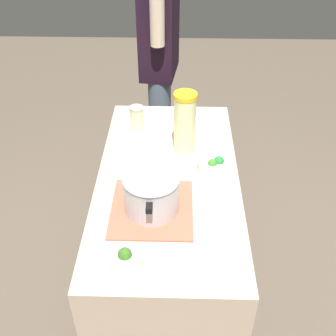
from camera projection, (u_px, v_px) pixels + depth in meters
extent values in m
plane|color=brown|center=(168.00, 296.00, 2.41)|extent=(8.00, 8.00, 0.00)
cube|color=#C7AE92|center=(168.00, 244.00, 2.14)|extent=(1.25, 0.63, 0.89)
cube|color=#A65A43|center=(152.00, 209.00, 1.70)|extent=(0.35, 0.33, 0.01)
cylinder|color=#B7B7BC|center=(151.00, 194.00, 1.65)|extent=(0.22, 0.22, 0.15)
torus|color=#99999E|center=(151.00, 178.00, 1.60)|extent=(0.23, 0.23, 0.01)
cube|color=black|center=(149.00, 208.00, 1.52)|extent=(0.04, 0.02, 0.02)
cube|color=black|center=(153.00, 165.00, 1.72)|extent=(0.04, 0.02, 0.02)
cylinder|color=beige|center=(185.00, 125.00, 1.94)|extent=(0.10, 0.10, 0.28)
cylinder|color=yellow|center=(186.00, 96.00, 1.85)|extent=(0.11, 0.11, 0.02)
ellipsoid|color=yellow|center=(185.00, 117.00, 1.93)|extent=(0.04, 0.04, 0.01)
cylinder|color=beige|center=(137.00, 119.00, 2.15)|extent=(0.07, 0.07, 0.12)
cylinder|color=#B2AD99|center=(136.00, 108.00, 2.11)|extent=(0.07, 0.07, 0.01)
cylinder|color=silver|center=(125.00, 260.00, 1.47)|extent=(0.12, 0.12, 0.05)
ellipsoid|color=#376420|center=(125.00, 255.00, 1.45)|extent=(0.05, 0.05, 0.06)
ellipsoid|color=#3B771B|center=(125.00, 256.00, 1.46)|extent=(0.04, 0.04, 0.04)
ellipsoid|color=#2D741D|center=(125.00, 256.00, 1.44)|extent=(0.04, 0.04, 0.05)
cylinder|color=silver|center=(213.00, 166.00, 1.88)|extent=(0.14, 0.14, 0.05)
ellipsoid|color=#377A25|center=(212.00, 164.00, 1.86)|extent=(0.04, 0.04, 0.05)
ellipsoid|color=#257A36|center=(219.00, 161.00, 1.87)|extent=(0.05, 0.05, 0.05)
cylinder|color=#4A5865|center=(160.00, 140.00, 2.86)|extent=(0.14, 0.14, 0.91)
cylinder|color=#4A5865|center=(161.00, 125.00, 3.02)|extent=(0.14, 0.14, 0.91)
cube|color=black|center=(159.00, 28.00, 2.49)|extent=(0.36, 0.24, 0.56)
cylinder|color=#BAA68E|center=(157.00, 18.00, 2.24)|extent=(0.08, 0.08, 0.30)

